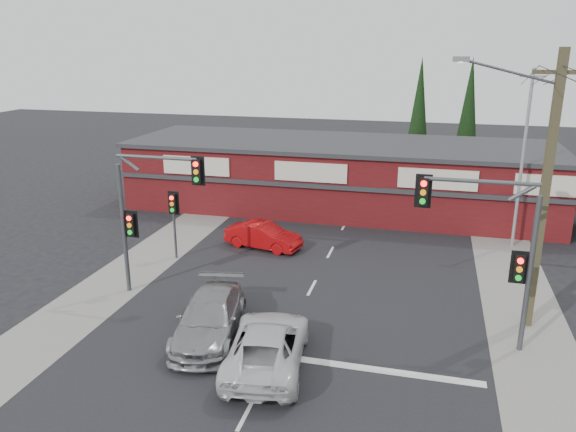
% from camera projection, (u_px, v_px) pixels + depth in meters
% --- Properties ---
extents(ground, '(120.00, 120.00, 0.00)m').
position_uv_depth(ground, '(287.00, 335.00, 20.31)').
color(ground, black).
rests_on(ground, ground).
extents(road_strip, '(14.00, 70.00, 0.01)m').
position_uv_depth(road_strip, '(316.00, 281.00, 24.94)').
color(road_strip, black).
rests_on(road_strip, ground).
extents(verge_left, '(3.00, 70.00, 0.02)m').
position_uv_depth(verge_left, '(143.00, 263.00, 26.96)').
color(verge_left, gray).
rests_on(verge_left, ground).
extents(verge_right, '(3.00, 70.00, 0.02)m').
position_uv_depth(verge_right, '(519.00, 302.00, 22.90)').
color(verge_right, gray).
rests_on(verge_right, ground).
extents(stop_line, '(6.50, 0.35, 0.01)m').
position_uv_depth(stop_line, '(381.00, 370.00, 18.08)').
color(stop_line, silver).
rests_on(stop_line, ground).
extents(white_suv, '(3.04, 5.43, 1.43)m').
position_uv_depth(white_suv, '(267.00, 345.00, 18.23)').
color(white_suv, silver).
rests_on(white_suv, ground).
extents(silver_suv, '(2.99, 5.47, 1.50)m').
position_uv_depth(silver_suv, '(210.00, 318.00, 19.97)').
color(silver_suv, gray).
rests_on(silver_suv, ground).
extents(red_sedan, '(4.16, 2.19, 1.31)m').
position_uv_depth(red_sedan, '(263.00, 236.00, 28.78)').
color(red_sedan, '#AF0A0D').
rests_on(red_sedan, ground).
extents(lane_dashes, '(0.12, 41.56, 0.01)m').
position_uv_depth(lane_dashes, '(300.00, 310.00, 22.14)').
color(lane_dashes, silver).
rests_on(lane_dashes, ground).
extents(shop_building, '(27.30, 8.40, 4.22)m').
position_uv_depth(shop_building, '(339.00, 174.00, 35.64)').
color(shop_building, '#4C0F12').
rests_on(shop_building, ground).
extents(conifer_near, '(1.80, 1.80, 9.25)m').
position_uv_depth(conifer_near, '(419.00, 111.00, 40.07)').
color(conifer_near, '#2D2116').
rests_on(conifer_near, ground).
extents(conifer_far, '(1.80, 1.80, 9.25)m').
position_uv_depth(conifer_far, '(469.00, 109.00, 41.08)').
color(conifer_far, '#2D2116').
rests_on(conifer_far, ground).
extents(traffic_mast_left, '(3.77, 0.27, 5.97)m').
position_uv_depth(traffic_mast_left, '(145.00, 204.00, 22.54)').
color(traffic_mast_left, '#47494C').
rests_on(traffic_mast_left, ground).
extents(traffic_mast_right, '(3.96, 0.27, 5.97)m').
position_uv_depth(traffic_mast_right, '(497.00, 239.00, 18.44)').
color(traffic_mast_right, '#47494C').
rests_on(traffic_mast_right, ground).
extents(pedestal_signal, '(0.55, 0.27, 3.38)m').
position_uv_depth(pedestal_signal, '(174.00, 211.00, 26.88)').
color(pedestal_signal, '#47494C').
rests_on(pedestal_signal, ground).
extents(utility_pole, '(4.38, 0.59, 10.00)m').
position_uv_depth(utility_pole, '(542.00, 185.00, 19.49)').
color(utility_pole, '#4A432A').
rests_on(utility_pole, ground).
extents(steel_pole, '(1.20, 0.16, 9.00)m').
position_uv_depth(steel_pole, '(523.00, 157.00, 27.88)').
color(steel_pole, gray).
rests_on(steel_pole, ground).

